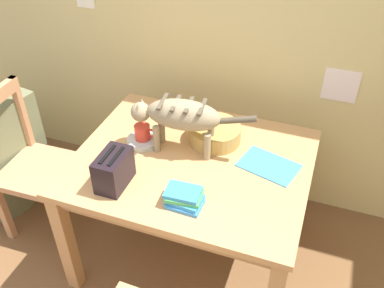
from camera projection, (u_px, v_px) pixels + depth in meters
The scene contains 10 objects.
wall_rear at pixel (220, 8), 2.42m from camera, with size 5.03×0.11×2.50m.
dining_table at pixel (192, 172), 2.21m from camera, with size 1.19×0.96×0.73m.
cat at pixel (180, 116), 2.10m from camera, with size 0.64×0.19×0.30m.
saucer_bowl at pixel (143, 141), 2.26m from camera, with size 0.17×0.17×0.03m, color #B0B9B6.
coffee_mug at pixel (143, 132), 2.22m from camera, with size 0.12×0.08×0.08m.
magazine at pixel (269, 165), 2.12m from camera, with size 0.28×0.19×0.01m, color #3F92D1.
book_stack at pixel (184, 198), 1.89m from camera, with size 0.18×0.13×0.07m.
wicker_basket at pixel (215, 133), 2.26m from camera, with size 0.28×0.28×0.09m.
toaster at pixel (114, 170), 1.97m from camera, with size 0.12×0.20×0.18m.
wooden_chair_far at pixel (34, 167), 2.53m from camera, with size 0.43×0.43×0.94m.
Camera 1 is at (0.66, -0.31, 2.11)m, focal length 39.72 mm.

